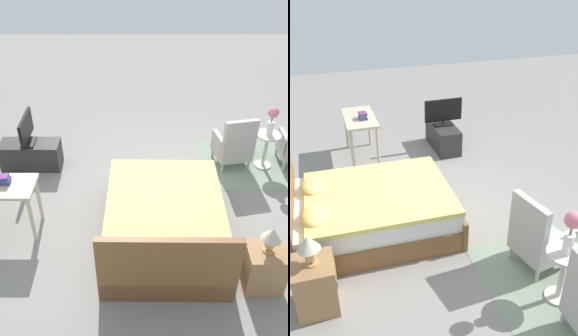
% 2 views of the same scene
% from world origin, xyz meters
% --- Properties ---
extents(ground_plane, '(16.00, 16.00, 0.00)m').
position_xyz_m(ground_plane, '(0.00, 0.00, 0.00)').
color(ground_plane, gray).
extents(floor_rug, '(2.10, 1.50, 0.01)m').
position_xyz_m(floor_rug, '(-1.87, -0.88, 0.00)').
color(floor_rug, gray).
rests_on(floor_rug, ground_plane).
extents(bed, '(1.55, 2.05, 0.96)m').
position_xyz_m(bed, '(-0.14, 0.91, 0.30)').
color(bed, brown).
rests_on(bed, ground_plane).
extents(armchair_by_window_right, '(0.64, 0.64, 0.92)m').
position_xyz_m(armchair_by_window_right, '(-1.34, -0.82, 0.38)').
color(armchair_by_window_right, '#ADA8A3').
rests_on(armchair_by_window_right, floor_rug).
extents(side_table, '(0.40, 0.40, 0.61)m').
position_xyz_m(side_table, '(-1.87, -0.80, 0.38)').
color(side_table, beige).
rests_on(side_table, ground_plane).
extents(flower_vase, '(0.17, 0.17, 0.48)m').
position_xyz_m(flower_vase, '(-1.87, -0.80, 0.90)').
color(flower_vase, silver).
rests_on(flower_vase, side_table).
extents(nightstand, '(0.44, 0.41, 0.56)m').
position_xyz_m(nightstand, '(-1.24, 1.62, 0.28)').
color(nightstand, '#997047').
rests_on(nightstand, ground_plane).
extents(table_lamp, '(0.22, 0.22, 0.33)m').
position_xyz_m(table_lamp, '(-1.24, 1.62, 0.78)').
color(table_lamp, tan).
rests_on(table_lamp, nightstand).
extents(tv_stand, '(0.96, 0.40, 0.45)m').
position_xyz_m(tv_stand, '(1.98, -0.79, 0.23)').
color(tv_stand, '#2D2D2D').
rests_on(tv_stand, ground_plane).
extents(tv_flatscreen, '(0.21, 0.69, 0.48)m').
position_xyz_m(tv_flatscreen, '(1.98, -0.79, 0.70)').
color(tv_flatscreen, black).
rests_on(tv_flatscreen, tv_stand).
extents(vanity_desk, '(1.04, 0.52, 0.76)m').
position_xyz_m(vanity_desk, '(2.03, 0.70, 0.65)').
color(vanity_desk, beige).
rests_on(vanity_desk, ground_plane).
extents(book_stack, '(0.21, 0.15, 0.11)m').
position_xyz_m(book_stack, '(1.92, 0.66, 0.82)').
color(book_stack, '#66387A').
rests_on(book_stack, vanity_desk).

